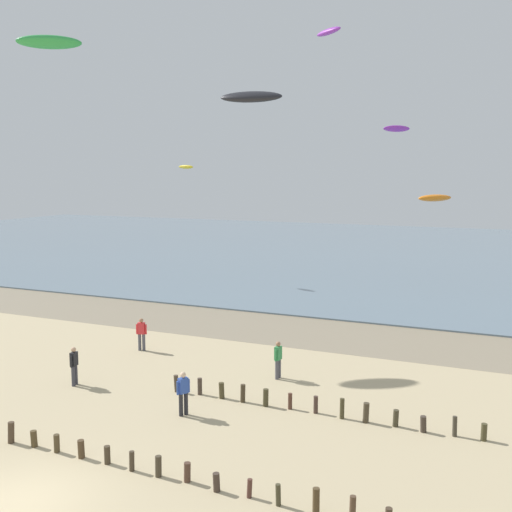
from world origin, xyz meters
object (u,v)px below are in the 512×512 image
person_mid_beach (74,365)px  person_by_waterline (142,333)px  kite_aloft_7 (397,129)px  kite_aloft_8 (49,42)px  person_left_flank (183,392)px  kite_aloft_5 (329,32)px  kite_aloft_4 (435,198)px  person_nearest_camera (278,359)px  kite_aloft_1 (186,167)px  kite_aloft_2 (251,97)px

person_mid_beach → person_by_waterline: (-0.36, 5.66, 0.00)m
kite_aloft_7 → kite_aloft_8: bearing=-164.0°
kite_aloft_7 → person_left_flank: bearing=-138.9°
kite_aloft_7 → kite_aloft_5: bearing=-144.1°
kite_aloft_4 → kite_aloft_8: kite_aloft_8 is taller
person_nearest_camera → person_by_waterline: bearing=171.2°
kite_aloft_1 → kite_aloft_4: kite_aloft_1 is taller
person_mid_beach → kite_aloft_8: bearing=134.3°
kite_aloft_2 → kite_aloft_7: bearing=-108.5°
kite_aloft_1 → kite_aloft_5: (14.04, -5.30, 8.73)m
person_left_flank → kite_aloft_4: kite_aloft_4 is taller
kite_aloft_2 → kite_aloft_5: 11.12m
kite_aloft_4 → kite_aloft_5: (-5.58, -11.96, 11.27)m
person_nearest_camera → person_mid_beach: bearing=-150.6°
person_by_waterline → kite_aloft_5: size_ratio=0.69×
kite_aloft_5 → person_by_waterline: bearing=107.5°
person_nearest_camera → person_mid_beach: (-7.78, -4.39, 0.00)m
kite_aloft_5 → person_mid_beach: bearing=113.9°
kite_aloft_2 → kite_aloft_8: kite_aloft_8 is taller
person_mid_beach → kite_aloft_1: kite_aloft_1 is taller
kite_aloft_7 → kite_aloft_8: size_ratio=0.79×
kite_aloft_4 → kite_aloft_5: kite_aloft_5 is taller
person_left_flank → kite_aloft_1: kite_aloft_1 is taller
kite_aloft_4 → kite_aloft_7: bearing=-93.4°
kite_aloft_2 → kite_aloft_5: bearing=-109.1°
person_nearest_camera → kite_aloft_2: (-3.97, 5.92, 12.28)m
kite_aloft_2 → kite_aloft_4: bearing=-119.4°
person_by_waterline → kite_aloft_7: bearing=76.7°
person_mid_beach → person_by_waterline: same height
person_nearest_camera → person_by_waterline: 8.24m
person_mid_beach → kite_aloft_7: (6.64, 35.29, 12.10)m
person_nearest_camera → kite_aloft_5: kite_aloft_5 is taller
person_nearest_camera → kite_aloft_1: 28.27m
kite_aloft_2 → person_left_flank: bearing=89.2°
kite_aloft_4 → kite_aloft_5: size_ratio=1.43×
kite_aloft_8 → kite_aloft_7: bearing=30.7°
kite_aloft_1 → kite_aloft_2: 20.11m
person_nearest_camera → kite_aloft_1: kite_aloft_1 is taller
kite_aloft_8 → kite_aloft_5: bearing=13.5°
kite_aloft_1 → kite_aloft_4: 20.87m
kite_aloft_4 → kite_aloft_2: bearing=18.7°
person_by_waterline → kite_aloft_2: size_ratio=0.51×
person_by_waterline → kite_aloft_1: kite_aloft_1 is taller
kite_aloft_7 → kite_aloft_8: (-13.67, -28.08, 3.31)m
kite_aloft_2 → kite_aloft_7: kite_aloft_2 is taller
person_nearest_camera → person_by_waterline: same height
person_mid_beach → kite_aloft_1: (-9.03, 25.38, 8.73)m
kite_aloft_1 → person_left_flank: bearing=-38.6°
kite_aloft_5 → kite_aloft_4: bearing=-77.1°
kite_aloft_1 → kite_aloft_8: size_ratio=0.52×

